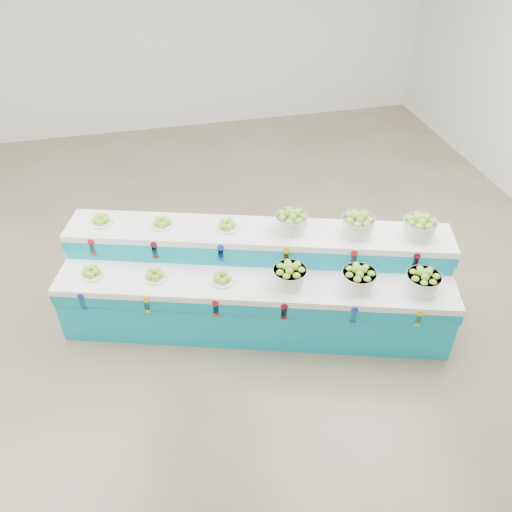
# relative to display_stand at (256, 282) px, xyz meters

# --- Properties ---
(ground) EXTENTS (10.00, 10.00, 0.00)m
(ground) POSITION_rel_display_stand_xyz_m (-0.66, 0.31, -0.51)
(ground) COLOR brown
(ground) RESTS_ON ground
(back_wall) EXTENTS (10.00, 0.00, 10.00)m
(back_wall) POSITION_rel_display_stand_xyz_m (-0.66, 5.31, 1.49)
(back_wall) COLOR silver
(back_wall) RESTS_ON ground
(display_stand) EXTENTS (4.23, 2.22, 1.02)m
(display_stand) POSITION_rel_display_stand_xyz_m (0.00, 0.00, 0.00)
(display_stand) COLOR #10A1B6
(display_stand) RESTS_ON ground
(plate_lower_left) EXTENTS (0.30, 0.30, 0.10)m
(plate_lower_left) POSITION_rel_display_stand_xyz_m (-1.68, 0.25, 0.26)
(plate_lower_left) COLOR white
(plate_lower_left) RESTS_ON display_stand
(plate_lower_mid) EXTENTS (0.30, 0.30, 0.10)m
(plate_lower_mid) POSITION_rel_display_stand_xyz_m (-1.05, 0.06, 0.26)
(plate_lower_mid) COLOR white
(plate_lower_mid) RESTS_ON display_stand
(plate_lower_right) EXTENTS (0.30, 0.30, 0.10)m
(plate_lower_right) POSITION_rel_display_stand_xyz_m (-0.38, -0.15, 0.26)
(plate_lower_right) COLOR white
(plate_lower_right) RESTS_ON display_stand
(basket_lower_left) EXTENTS (0.42, 0.42, 0.25)m
(basket_lower_left) POSITION_rel_display_stand_xyz_m (0.26, -0.35, 0.33)
(basket_lower_left) COLOR silver
(basket_lower_left) RESTS_ON display_stand
(basket_lower_mid) EXTENTS (0.42, 0.42, 0.25)m
(basket_lower_mid) POSITION_rel_display_stand_xyz_m (0.91, -0.55, 0.33)
(basket_lower_mid) COLOR silver
(basket_lower_mid) RESTS_ON display_stand
(basket_lower_right) EXTENTS (0.42, 0.42, 0.25)m
(basket_lower_right) POSITION_rel_display_stand_xyz_m (1.51, -0.73, 0.33)
(basket_lower_right) COLOR silver
(basket_lower_right) RESTS_ON display_stand
(plate_upper_left) EXTENTS (0.30, 0.30, 0.10)m
(plate_upper_left) POSITION_rel_display_stand_xyz_m (-1.53, 0.74, 0.56)
(plate_upper_left) COLOR white
(plate_upper_left) RESTS_ON display_stand
(plate_upper_mid) EXTENTS (0.30, 0.30, 0.10)m
(plate_upper_mid) POSITION_rel_display_stand_xyz_m (-0.90, 0.54, 0.56)
(plate_upper_mid) COLOR white
(plate_upper_mid) RESTS_ON display_stand
(plate_upper_right) EXTENTS (0.30, 0.30, 0.10)m
(plate_upper_right) POSITION_rel_display_stand_xyz_m (-0.23, 0.34, 0.56)
(plate_upper_right) COLOR white
(plate_upper_right) RESTS_ON display_stand
(basket_upper_left) EXTENTS (0.42, 0.42, 0.25)m
(basket_upper_left) POSITION_rel_display_stand_xyz_m (0.41, 0.14, 0.63)
(basket_upper_left) COLOR silver
(basket_upper_left) RESTS_ON display_stand
(basket_upper_mid) EXTENTS (0.42, 0.42, 0.25)m
(basket_upper_mid) POSITION_rel_display_stand_xyz_m (1.06, -0.06, 0.63)
(basket_upper_mid) COLOR silver
(basket_upper_mid) RESTS_ON display_stand
(basket_upper_right) EXTENTS (0.42, 0.42, 0.25)m
(basket_upper_right) POSITION_rel_display_stand_xyz_m (1.66, -0.25, 0.63)
(basket_upper_right) COLOR silver
(basket_upper_right) RESTS_ON display_stand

